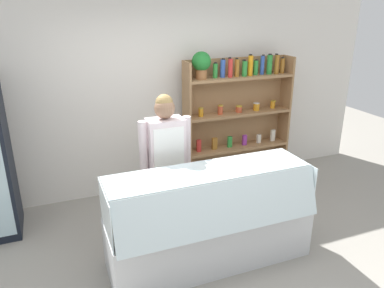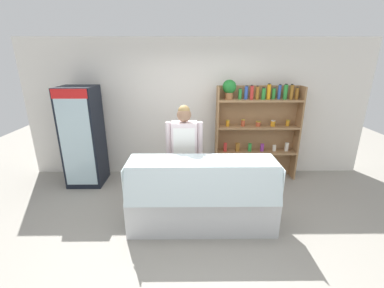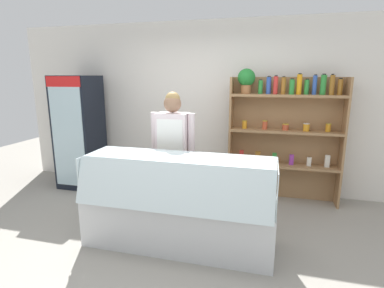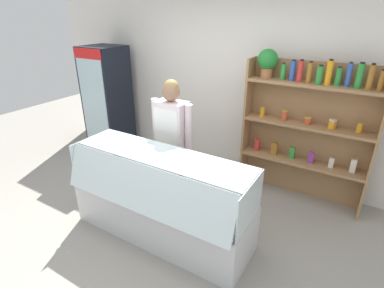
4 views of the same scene
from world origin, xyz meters
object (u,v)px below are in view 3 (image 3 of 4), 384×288
(deli_display_case, at_px, (178,218))
(shop_clerk, at_px, (173,146))
(drinks_fridge, at_px, (80,132))
(shelving_unit, at_px, (281,128))

(deli_display_case, xyz_separation_m, shop_clerk, (-0.25, 0.61, 0.67))
(drinks_fridge, bearing_deg, shelving_unit, 3.96)
(shelving_unit, height_order, shop_clerk, shelving_unit)
(drinks_fridge, distance_m, shelving_unit, 3.26)
(shelving_unit, relative_size, shop_clerk, 1.18)
(drinks_fridge, relative_size, deli_display_case, 0.90)
(drinks_fridge, distance_m, deli_display_case, 2.64)
(drinks_fridge, bearing_deg, deli_display_case, -32.76)
(shop_clerk, bearing_deg, shelving_unit, 36.83)
(shelving_unit, xyz_separation_m, shop_clerk, (-1.34, -1.00, -0.13))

